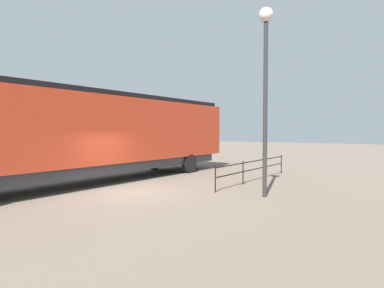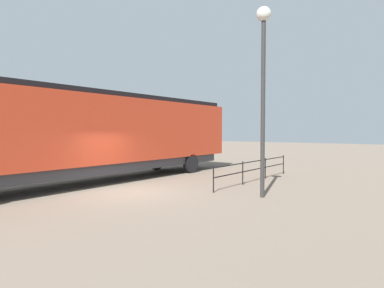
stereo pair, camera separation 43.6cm
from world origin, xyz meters
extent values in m
plane|color=#756656|center=(0.00, 0.00, 0.00)|extent=(120.00, 120.00, 0.00)
cube|color=red|center=(-3.22, 0.72, 2.53)|extent=(3.09, 17.91, 3.07)
cube|color=black|center=(-3.22, 8.52, 2.07)|extent=(2.96, 2.31, 2.15)
cube|color=black|center=(-3.22, 0.72, 4.19)|extent=(2.78, 17.19, 0.24)
cube|color=#38383D|center=(-3.22, 0.72, 0.78)|extent=(2.78, 16.48, 0.45)
cylinder|color=black|center=(-4.61, 6.45, 0.55)|extent=(0.30, 1.10, 1.10)
cylinder|color=black|center=(-1.82, 6.45, 0.55)|extent=(0.30, 1.10, 1.10)
cylinder|color=#2D2D2D|center=(4.71, 2.25, 3.30)|extent=(0.16, 0.16, 6.60)
sphere|color=silver|center=(4.71, 2.25, 6.76)|extent=(0.54, 0.54, 0.54)
cube|color=black|center=(2.74, 5.61, 1.00)|extent=(0.04, 7.36, 0.04)
cube|color=black|center=(2.74, 5.61, 0.60)|extent=(0.04, 7.36, 0.04)
cylinder|color=black|center=(2.74, 1.93, 0.54)|extent=(0.05, 0.05, 1.08)
cylinder|color=black|center=(2.74, 4.39, 0.54)|extent=(0.05, 0.05, 1.08)
cylinder|color=black|center=(2.74, 6.84, 0.54)|extent=(0.05, 0.05, 1.08)
cylinder|color=black|center=(2.74, 9.29, 0.54)|extent=(0.05, 0.05, 1.08)
camera|label=1|loc=(9.68, -9.44, 2.48)|focal=31.12mm
camera|label=2|loc=(10.03, -9.18, 2.48)|focal=31.12mm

